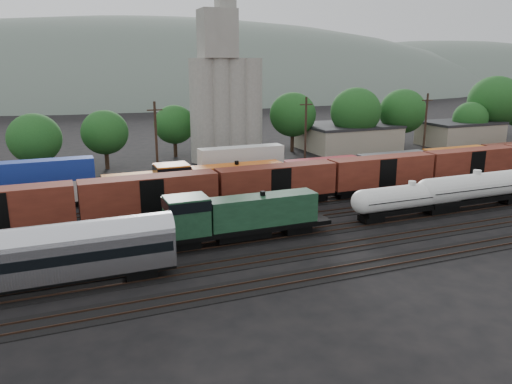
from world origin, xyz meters
name	(u,v)px	position (x,y,z in m)	size (l,w,h in m)	color
ground	(301,217)	(0.00, 0.00, 0.00)	(600.00, 600.00, 0.00)	black
tracks	(301,217)	(0.00, 0.00, 0.05)	(180.00, 33.20, 0.20)	black
green_locomotive	(232,216)	(-10.12, -5.00, 2.78)	(18.51, 3.27, 4.90)	black
tank_car_a	(411,198)	(11.44, -5.00, 2.44)	(15.58, 2.79, 4.08)	silver
tank_car_b	(476,188)	(20.99, -5.00, 2.71)	(17.40, 3.11, 4.56)	silver
passenger_coach	(21,258)	(-28.67, -10.00, 3.20)	(22.99, 2.84, 5.22)	silver
orange_locomotive	(211,181)	(-7.57, 10.00, 2.84)	(20.06, 3.34, 5.01)	black
boxcar_string	(216,188)	(-8.54, 5.00, 3.12)	(153.60, 2.90, 4.20)	black
container_wall	(258,172)	(0.88, 15.00, 2.24)	(160.00, 2.60, 5.80)	black
grain_silo	(226,97)	(3.28, 36.00, 11.26)	(13.40, 5.00, 29.00)	gray
industrial_sheds	(245,145)	(6.63, 35.25, 2.56)	(119.38, 17.26, 5.10)	#9E937F
tree_band	(254,118)	(9.11, 36.95, 7.31)	(165.29, 19.52, 14.45)	black
utility_poles	(235,138)	(0.00, 22.00, 6.21)	(122.20, 0.36, 12.00)	black
distant_hills	(140,125)	(23.92, 260.00, -20.56)	(860.00, 286.00, 130.00)	#59665B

